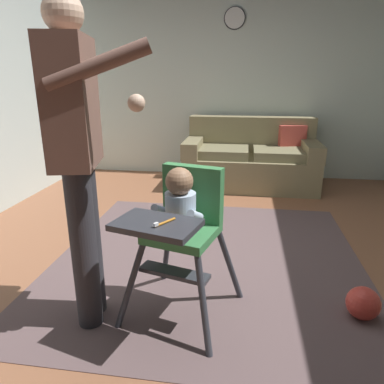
# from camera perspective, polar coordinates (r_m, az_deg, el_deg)

# --- Properties ---
(ground) EXTENTS (6.05, 6.96, 0.10)m
(ground) POSITION_cam_1_polar(r_m,az_deg,el_deg) (2.77, 1.57, -12.53)
(ground) COLOR #8E593C
(wall_far) EXTENTS (5.25, 0.06, 2.62)m
(wall_far) POSITION_cam_1_polar(r_m,az_deg,el_deg) (5.09, 5.58, 17.34)
(wall_far) COLOR silver
(wall_far) RESTS_ON ground
(area_rug) EXTENTS (2.33, 2.40, 0.01)m
(area_rug) POSITION_cam_1_polar(r_m,az_deg,el_deg) (2.82, 2.54, -10.67)
(area_rug) COLOR brown
(area_rug) RESTS_ON ground
(couch) EXTENTS (1.67, 0.86, 0.86)m
(couch) POSITION_cam_1_polar(r_m,az_deg,el_deg) (4.68, 9.42, 5.07)
(couch) COLOR #7E7452
(couch) RESTS_ON ground
(high_chair) EXTENTS (0.73, 0.82, 0.91)m
(high_chair) POSITION_cam_1_polar(r_m,az_deg,el_deg) (1.98, -1.61, -3.98)
(high_chair) COLOR #31333A
(high_chair) RESTS_ON ground
(adult_standing) EXTENTS (0.59, 0.50, 1.73)m
(adult_standing) POSITION_cam_1_polar(r_m,az_deg,el_deg) (1.92, -17.78, 5.92)
(adult_standing) COLOR #2D2C32
(adult_standing) RESTS_ON ground
(toy_ball) EXTENTS (0.19, 0.19, 0.19)m
(toy_ball) POSITION_cam_1_polar(r_m,az_deg,el_deg) (2.39, 25.77, -15.77)
(toy_ball) COLOR #D13D33
(toy_ball) RESTS_ON ground
(wall_clock) EXTENTS (0.28, 0.04, 0.28)m
(wall_clock) POSITION_cam_1_polar(r_m,az_deg,el_deg) (5.09, 6.87, 25.97)
(wall_clock) COLOR white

